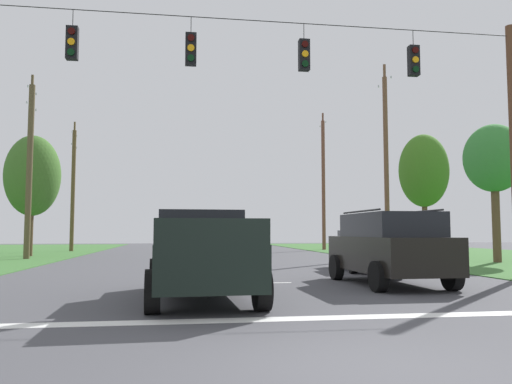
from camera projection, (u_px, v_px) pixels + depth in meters
The scene contains 18 objects.
ground_plane at pixel (362, 370), 5.44m from camera, with size 120.00×120.00×0.00m, color #47474C.
stop_bar_stripe at pixel (295, 319), 8.61m from camera, with size 14.97×0.45×0.01m, color white.
lane_dash_0 at pixel (248, 283), 14.53m from camera, with size 0.15×2.50×0.01m, color white.
lane_dash_1 at pixel (227, 267), 21.03m from camera, with size 0.15×2.50×0.01m, color white.
lane_dash_2 at pixel (218, 260), 26.67m from camera, with size 0.15×2.50×0.01m, color white.
lane_dash_3 at pixel (208, 253), 35.36m from camera, with size 0.15×2.50×0.01m, color white.
lane_dash_4 at pixel (205, 250), 40.07m from camera, with size 0.15×2.50×0.01m, color white.
overhead_signal_span at pixel (245, 126), 14.91m from camera, with size 17.61×0.31×8.10m.
pickup_truck at pixel (201, 255), 11.24m from camera, with size 2.43×5.47×1.95m.
suv_black at pixel (388, 246), 14.20m from camera, with size 2.26×4.82×2.05m.
distant_car_crossing_white at pixel (365, 250), 19.43m from camera, with size 2.20×4.39×1.52m.
utility_pole_mid_right at pixel (386, 162), 29.14m from camera, with size 0.27×1.92×11.17m.
utility_pole_far_right at pixel (323, 183), 41.42m from camera, with size 0.29×1.75×11.20m.
utility_pole_mid_left at pixel (29, 167), 27.44m from camera, with size 0.32×1.79×10.02m.
utility_pole_far_left at pixel (73, 187), 38.16m from camera, with size 0.29×1.85×9.76m.
tree_roadside_right at pixel (494, 159), 24.40m from camera, with size 2.80×2.80×6.63m.
tree_roadside_far_right at pixel (33, 176), 30.34m from camera, with size 3.20×3.20×7.22m.
tree_roadside_left at pixel (424, 171), 30.88m from camera, with size 2.95×2.95×7.38m.
Camera 1 is at (-1.93, -5.35, 1.47)m, focal length 35.75 mm.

